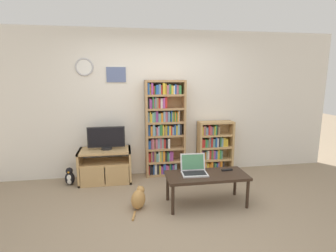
{
  "coord_description": "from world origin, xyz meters",
  "views": [
    {
      "loc": [
        -0.59,
        -2.94,
        1.81
      ],
      "look_at": [
        0.07,
        0.96,
        1.04
      ],
      "focal_mm": 28.0,
      "sensor_mm": 36.0,
      "label": 1
    }
  ],
  "objects_px": {
    "penguin_figurine": "(70,177)",
    "remote_near_laptop": "(227,170)",
    "television": "(106,138)",
    "tv_stand": "(105,166)",
    "coffee_table": "(207,177)",
    "bookshelf_tall": "(164,129)",
    "bookshelf_short": "(213,148)",
    "laptop": "(194,169)",
    "cat": "(139,198)"
  },
  "relations": [
    {
      "from": "laptop",
      "to": "bookshelf_tall",
      "type": "bearing_deg",
      "value": 105.42
    },
    {
      "from": "television",
      "to": "penguin_figurine",
      "type": "relative_size",
      "value": 2.09
    },
    {
      "from": "tv_stand",
      "to": "television",
      "type": "xyz_separation_m",
      "value": [
        0.04,
        0.02,
        0.48
      ]
    },
    {
      "from": "coffee_table",
      "to": "laptop",
      "type": "bearing_deg",
      "value": 156.3
    },
    {
      "from": "bookshelf_short",
      "to": "coffee_table",
      "type": "distance_m",
      "value": 1.33
    },
    {
      "from": "television",
      "to": "bookshelf_tall",
      "type": "relative_size",
      "value": 0.36
    },
    {
      "from": "bookshelf_tall",
      "to": "penguin_figurine",
      "type": "distance_m",
      "value": 1.79
    },
    {
      "from": "bookshelf_tall",
      "to": "remote_near_laptop",
      "type": "bearing_deg",
      "value": -55.99
    },
    {
      "from": "tv_stand",
      "to": "remote_near_laptop",
      "type": "distance_m",
      "value": 2.06
    },
    {
      "from": "tv_stand",
      "to": "television",
      "type": "height_order",
      "value": "television"
    },
    {
      "from": "bookshelf_tall",
      "to": "remote_near_laptop",
      "type": "height_order",
      "value": "bookshelf_tall"
    },
    {
      "from": "bookshelf_short",
      "to": "coffee_table",
      "type": "bearing_deg",
      "value": -113.15
    },
    {
      "from": "bookshelf_tall",
      "to": "bookshelf_short",
      "type": "relative_size",
      "value": 1.78
    },
    {
      "from": "television",
      "to": "bookshelf_tall",
      "type": "bearing_deg",
      "value": 7.45
    },
    {
      "from": "television",
      "to": "bookshelf_tall",
      "type": "xyz_separation_m",
      "value": [
        1.0,
        0.13,
        0.1
      ]
    },
    {
      "from": "bookshelf_tall",
      "to": "remote_near_laptop",
      "type": "distance_m",
      "value": 1.43
    },
    {
      "from": "coffee_table",
      "to": "laptop",
      "type": "relative_size",
      "value": 3.06
    },
    {
      "from": "bookshelf_short",
      "to": "cat",
      "type": "height_order",
      "value": "bookshelf_short"
    },
    {
      "from": "tv_stand",
      "to": "laptop",
      "type": "distance_m",
      "value": 1.65
    },
    {
      "from": "tv_stand",
      "to": "penguin_figurine",
      "type": "bearing_deg",
      "value": -175.38
    },
    {
      "from": "tv_stand",
      "to": "cat",
      "type": "bearing_deg",
      "value": -63.85
    },
    {
      "from": "television",
      "to": "bookshelf_short",
      "type": "distance_m",
      "value": 1.98
    },
    {
      "from": "penguin_figurine",
      "to": "remote_near_laptop",
      "type": "bearing_deg",
      "value": -21.27
    },
    {
      "from": "tv_stand",
      "to": "remote_near_laptop",
      "type": "height_order",
      "value": "tv_stand"
    },
    {
      "from": "cat",
      "to": "laptop",
      "type": "bearing_deg",
      "value": 34.99
    },
    {
      "from": "penguin_figurine",
      "to": "cat",
      "type": "bearing_deg",
      "value": -42.01
    },
    {
      "from": "television",
      "to": "penguin_figurine",
      "type": "height_order",
      "value": "television"
    },
    {
      "from": "television",
      "to": "coffee_table",
      "type": "bearing_deg",
      "value": -37.55
    },
    {
      "from": "cat",
      "to": "bookshelf_tall",
      "type": "bearing_deg",
      "value": 98.4
    },
    {
      "from": "television",
      "to": "remote_near_laptop",
      "type": "xyz_separation_m",
      "value": [
        1.77,
        -1.0,
        -0.31
      ]
    },
    {
      "from": "bookshelf_short",
      "to": "laptop",
      "type": "xyz_separation_m",
      "value": [
        -0.69,
        -1.15,
        0.04
      ]
    },
    {
      "from": "remote_near_laptop",
      "to": "cat",
      "type": "height_order",
      "value": "remote_near_laptop"
    },
    {
      "from": "laptop",
      "to": "remote_near_laptop",
      "type": "height_order",
      "value": "laptop"
    },
    {
      "from": "bookshelf_tall",
      "to": "cat",
      "type": "height_order",
      "value": "bookshelf_tall"
    },
    {
      "from": "tv_stand",
      "to": "coffee_table",
      "type": "distance_m",
      "value": 1.82
    },
    {
      "from": "bookshelf_tall",
      "to": "laptop",
      "type": "relative_size",
      "value": 4.67
    },
    {
      "from": "tv_stand",
      "to": "bookshelf_short",
      "type": "xyz_separation_m",
      "value": [
        1.98,
        0.15,
        0.18
      ]
    },
    {
      "from": "coffee_table",
      "to": "laptop",
      "type": "xyz_separation_m",
      "value": [
        -0.17,
        0.07,
        0.11
      ]
    },
    {
      "from": "tv_stand",
      "to": "remote_near_laptop",
      "type": "xyz_separation_m",
      "value": [
        1.8,
        -0.98,
        0.17
      ]
    },
    {
      "from": "tv_stand",
      "to": "television",
      "type": "distance_m",
      "value": 0.48
    },
    {
      "from": "remote_near_laptop",
      "to": "bookshelf_tall",
      "type": "bearing_deg",
      "value": -151.01
    },
    {
      "from": "television",
      "to": "bookshelf_short",
      "type": "height_order",
      "value": "bookshelf_short"
    },
    {
      "from": "coffee_table",
      "to": "penguin_figurine",
      "type": "bearing_deg",
      "value": 153.44
    },
    {
      "from": "remote_near_laptop",
      "to": "penguin_figurine",
      "type": "bearing_deg",
      "value": -116.29
    },
    {
      "from": "tv_stand",
      "to": "coffee_table",
      "type": "relative_size",
      "value": 0.77
    },
    {
      "from": "bookshelf_short",
      "to": "remote_near_laptop",
      "type": "relative_size",
      "value": 5.97
    },
    {
      "from": "laptop",
      "to": "penguin_figurine",
      "type": "bearing_deg",
      "value": 156.04
    },
    {
      "from": "laptop",
      "to": "cat",
      "type": "relative_size",
      "value": 0.79
    },
    {
      "from": "bookshelf_short",
      "to": "coffee_table",
      "type": "height_order",
      "value": "bookshelf_short"
    },
    {
      "from": "bookshelf_tall",
      "to": "laptop",
      "type": "xyz_separation_m",
      "value": [
        0.26,
        -1.15,
        -0.35
      ]
    }
  ]
}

